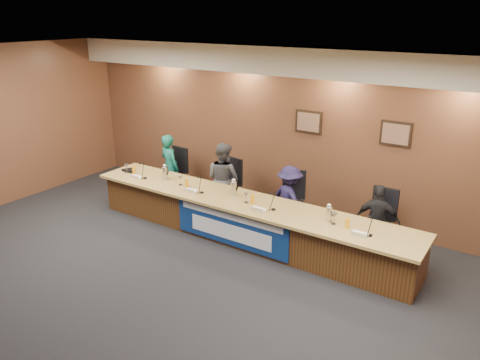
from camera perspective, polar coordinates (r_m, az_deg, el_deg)
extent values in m
plane|color=black|center=(6.71, -11.20, -14.80)|extent=(10.00, 10.00, 0.00)
cube|color=silver|center=(5.58, -13.43, 13.43)|extent=(10.00, 8.00, 0.04)
cube|color=brown|center=(9.05, 6.10, 5.86)|extent=(10.00, 0.04, 3.20)
cube|color=beige|center=(8.60, 5.63, 14.28)|extent=(10.00, 0.50, 0.50)
cube|color=#492A12|center=(8.15, 0.49, -4.96)|extent=(6.00, 0.80, 0.70)
cube|color=#A58443|center=(7.97, 0.30, -2.64)|extent=(6.10, 0.95, 0.05)
cube|color=navy|center=(7.83, -1.18, -5.82)|extent=(2.20, 0.02, 0.65)
cube|color=silver|center=(7.74, -1.24, -4.52)|extent=(2.00, 0.01, 0.10)
cube|color=silver|center=(7.86, -1.23, -6.38)|extent=(1.60, 0.01, 0.28)
cube|color=black|center=(8.79, 8.38, 7.02)|extent=(0.52, 0.04, 0.42)
cube|color=black|center=(8.26, 18.46, 5.37)|extent=(0.52, 0.04, 0.42)
imported|color=#11594B|center=(9.88, -8.55, 1.54)|extent=(0.59, 0.47, 1.41)
imported|color=#444549|center=(9.05, -2.05, 0.14)|extent=(0.76, 0.63, 1.44)
imported|color=#1D183E|center=(8.38, 6.02, -2.36)|extent=(0.92, 0.74, 1.24)
imported|color=black|center=(7.85, 16.42, -4.81)|extent=(0.75, 0.40, 1.21)
cube|color=black|center=(10.02, -8.10, 0.48)|extent=(0.52, 0.52, 0.08)
cube|color=black|center=(9.21, -1.67, -1.09)|extent=(0.54, 0.54, 0.08)
cube|color=black|center=(8.52, 6.30, -3.01)|extent=(0.61, 0.61, 0.08)
cube|color=black|center=(7.98, 16.56, -5.38)|extent=(0.48, 0.48, 0.08)
cube|color=white|center=(9.16, -12.71, 0.40)|extent=(0.24, 0.08, 0.10)
cylinder|color=black|center=(9.16, -11.51, 0.24)|extent=(0.07, 0.07, 0.02)
cylinder|color=orange|center=(9.45, -12.82, 1.18)|extent=(0.06, 0.06, 0.15)
cylinder|color=silver|center=(9.54, -13.67, 1.38)|extent=(0.08, 0.08, 0.18)
cube|color=white|center=(8.31, -6.17, -1.25)|extent=(0.24, 0.08, 0.10)
cylinder|color=black|center=(8.29, -4.70, -1.52)|extent=(0.07, 0.07, 0.02)
cylinder|color=orange|center=(8.57, -6.52, -0.38)|extent=(0.06, 0.06, 0.15)
cylinder|color=silver|center=(8.68, -7.28, -0.06)|extent=(0.08, 0.08, 0.18)
cube|color=white|center=(7.50, 2.11, -3.56)|extent=(0.24, 0.08, 0.10)
cylinder|color=black|center=(7.59, 4.09, -3.59)|extent=(0.07, 0.07, 0.02)
cylinder|color=orange|center=(7.80, 1.55, -2.35)|extent=(0.06, 0.06, 0.15)
cylinder|color=silver|center=(7.83, 0.76, -2.15)|extent=(0.08, 0.08, 0.18)
cube|color=white|center=(6.90, 14.28, -6.39)|extent=(0.24, 0.08, 0.10)
cylinder|color=black|center=(6.98, 15.56, -6.50)|extent=(0.07, 0.07, 0.02)
cylinder|color=orange|center=(7.12, 12.94, -5.16)|extent=(0.06, 0.06, 0.15)
cylinder|color=silver|center=(7.19, 11.39, -4.64)|extent=(0.08, 0.08, 0.18)
cylinder|color=silver|center=(8.98, -9.12, 0.79)|extent=(0.11, 0.11, 0.25)
cylinder|color=silver|center=(8.11, -0.75, -1.06)|extent=(0.11, 0.11, 0.25)
cylinder|color=silver|center=(7.24, 10.77, -4.16)|extent=(0.11, 0.11, 0.24)
cylinder|color=black|center=(9.63, -13.34, 1.17)|extent=(0.32, 0.32, 0.05)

